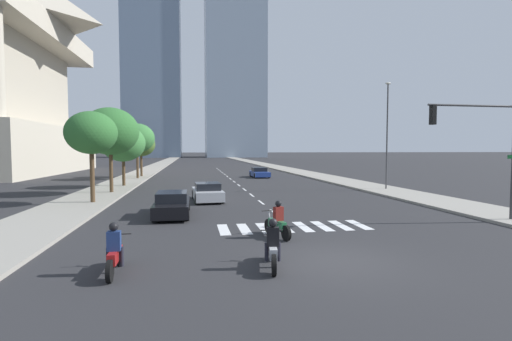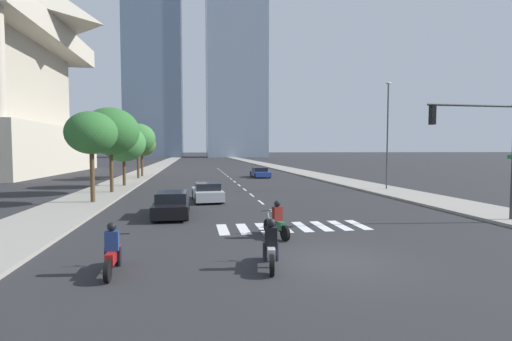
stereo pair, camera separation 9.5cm
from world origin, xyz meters
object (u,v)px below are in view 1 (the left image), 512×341
(sedan_silver_2, at_px, (207,192))
(street_tree_third, at_px, (123,143))
(traffic_signal_near, at_px, (482,136))
(street_tree_second, at_px, (110,131))
(motorcycle_lead, at_px, (115,253))
(street_tree_nearest, at_px, (91,133))
(motorcycle_trailing, at_px, (277,223))
(sedan_black_0, at_px, (172,205))
(motorcycle_third, at_px, (273,248))
(street_lamp_east, at_px, (387,128))
(street_tree_fourth, at_px, (137,138))
(sedan_blue_1, at_px, (260,173))
(street_tree_fifth, at_px, (141,145))

(sedan_silver_2, bearing_deg, street_tree_third, 30.59)
(traffic_signal_near, distance_m, street_tree_second, 24.92)
(motorcycle_lead, bearing_deg, street_tree_nearest, 15.71)
(motorcycle_trailing, height_order, sedan_black_0, motorcycle_trailing)
(street_tree_nearest, bearing_deg, street_tree_second, 90.00)
(motorcycle_third, distance_m, street_tree_third, 27.16)
(sedan_black_0, bearing_deg, street_lamp_east, -61.42)
(motorcycle_trailing, relative_size, street_tree_fourth, 0.32)
(sedan_silver_2, distance_m, traffic_signal_near, 16.29)
(street_tree_third, bearing_deg, sedan_blue_1, 33.82)
(street_tree_third, distance_m, street_tree_fourth, 9.05)
(street_lamp_east, bearing_deg, street_tree_third, 163.44)
(sedan_silver_2, distance_m, street_tree_third, 13.43)
(sedan_blue_1, bearing_deg, motorcycle_third, -10.70)
(street_tree_nearest, bearing_deg, street_tree_third, 90.00)
(street_tree_third, bearing_deg, street_lamp_east, -16.56)
(street_tree_third, bearing_deg, sedan_silver_2, -55.88)
(motorcycle_lead, distance_m, street_lamp_east, 26.64)
(sedan_blue_1, height_order, street_tree_fourth, street_tree_fourth)
(sedan_black_0, distance_m, street_lamp_east, 20.32)
(traffic_signal_near, bearing_deg, sedan_blue_1, -80.50)
(street_tree_fourth, bearing_deg, motorcycle_lead, -83.20)
(street_tree_nearest, height_order, street_tree_fifth, street_tree_nearest)
(motorcycle_lead, xyz_separation_m, traffic_signal_near, (15.60, 4.62, 3.55))
(traffic_signal_near, height_order, street_lamp_east, street_lamp_east)
(street_tree_second, bearing_deg, sedan_blue_1, 46.18)
(motorcycle_trailing, relative_size, traffic_signal_near, 0.35)
(sedan_black_0, xyz_separation_m, street_tree_third, (-5.21, 16.13, 3.47))
(sedan_silver_2, relative_size, street_tree_nearest, 0.76)
(street_tree_nearest, bearing_deg, street_lamp_east, 10.92)
(motorcycle_third, distance_m, street_tree_fourth, 35.85)
(sedan_blue_1, distance_m, street_tree_fourth, 15.21)
(motorcycle_lead, bearing_deg, street_tree_fifth, 5.85)
(sedan_silver_2, bearing_deg, street_tree_second, 50.34)
(street_lamp_east, xyz_separation_m, street_tree_nearest, (-22.60, -4.36, -0.74))
(motorcycle_third, distance_m, street_tree_nearest, 17.27)
(street_tree_nearest, bearing_deg, sedan_blue_1, 55.02)
(motorcycle_third, bearing_deg, sedan_black_0, 29.21)
(street_tree_nearest, xyz_separation_m, street_tree_fifth, (0.00, 23.46, -0.44))
(motorcycle_lead, relative_size, street_tree_second, 0.31)
(motorcycle_third, relative_size, traffic_signal_near, 0.36)
(sedan_black_0, height_order, street_tree_fifth, street_tree_fifth)
(sedan_black_0, height_order, street_tree_nearest, street_tree_nearest)
(sedan_blue_1, bearing_deg, street_tree_third, -57.24)
(traffic_signal_near, xyz_separation_m, street_tree_second, (-19.69, 15.25, 0.77))
(motorcycle_trailing, bearing_deg, traffic_signal_near, -99.45)
(street_tree_second, bearing_deg, traffic_signal_near, -37.75)
(street_lamp_east, relative_size, street_tree_third, 1.60)
(sedan_blue_1, distance_m, street_tree_third, 17.91)
(motorcycle_trailing, relative_size, street_tree_fifth, 0.37)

